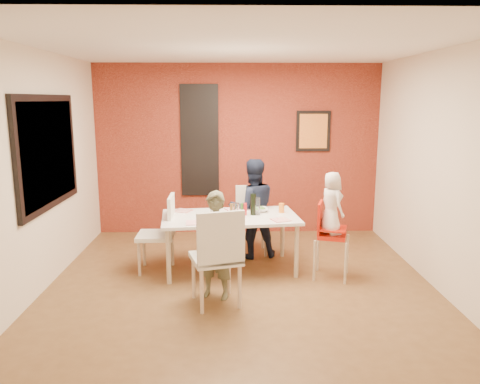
{
  "coord_description": "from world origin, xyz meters",
  "views": [
    {
      "loc": [
        -0.11,
        -5.21,
        2.15
      ],
      "look_at": [
        0.0,
        0.3,
        1.05
      ],
      "focal_mm": 35.0,
      "sensor_mm": 36.0,
      "label": 1
    }
  ],
  "objects_px": {
    "wine_bottle": "(253,204)",
    "paper_towel_roll": "(215,207)",
    "dining_table": "(230,221)",
    "chair_near": "(218,253)",
    "chair_far": "(251,215)",
    "high_chair": "(329,233)",
    "chair_left": "(162,229)",
    "toddler": "(332,203)",
    "child_near": "(216,245)",
    "child_far": "(253,208)"
  },
  "relations": [
    {
      "from": "child_near",
      "to": "chair_left",
      "type": "bearing_deg",
      "value": 149.35
    },
    {
      "from": "dining_table",
      "to": "wine_bottle",
      "type": "xyz_separation_m",
      "value": [
        0.29,
        0.04,
        0.2
      ]
    },
    {
      "from": "chair_left",
      "to": "toddler",
      "type": "height_order",
      "value": "toddler"
    },
    {
      "from": "wine_bottle",
      "to": "paper_towel_roll",
      "type": "height_order",
      "value": "wine_bottle"
    },
    {
      "from": "dining_table",
      "to": "child_far",
      "type": "bearing_deg",
      "value": 57.92
    },
    {
      "from": "high_chair",
      "to": "child_near",
      "type": "xyz_separation_m",
      "value": [
        -1.34,
        -0.58,
        0.03
      ]
    },
    {
      "from": "child_far",
      "to": "paper_towel_roll",
      "type": "distance_m",
      "value": 0.74
    },
    {
      "from": "chair_near",
      "to": "chair_far",
      "type": "relative_size",
      "value": 1.13
    },
    {
      "from": "child_near",
      "to": "child_far",
      "type": "bearing_deg",
      "value": 90.66
    },
    {
      "from": "child_far",
      "to": "child_near",
      "type": "bearing_deg",
      "value": 59.48
    },
    {
      "from": "chair_near",
      "to": "wine_bottle",
      "type": "bearing_deg",
      "value": -125.95
    },
    {
      "from": "chair_far",
      "to": "child_near",
      "type": "height_order",
      "value": "child_near"
    },
    {
      "from": "chair_left",
      "to": "chair_near",
      "type": "bearing_deg",
      "value": 33.28
    },
    {
      "from": "chair_far",
      "to": "wine_bottle",
      "type": "xyz_separation_m",
      "value": [
        -0.01,
        -0.7,
        0.32
      ]
    },
    {
      "from": "chair_far",
      "to": "high_chair",
      "type": "distance_m",
      "value": 1.36
    },
    {
      "from": "chair_near",
      "to": "wine_bottle",
      "type": "relative_size",
      "value": 3.89
    },
    {
      "from": "toddler",
      "to": "child_near",
      "type": "bearing_deg",
      "value": 90.64
    },
    {
      "from": "chair_far",
      "to": "high_chair",
      "type": "xyz_separation_m",
      "value": [
        0.89,
        -1.03,
        0.04
      ]
    },
    {
      "from": "chair_near",
      "to": "child_near",
      "type": "xyz_separation_m",
      "value": [
        -0.03,
        0.25,
        0.0
      ]
    },
    {
      "from": "chair_near",
      "to": "chair_left",
      "type": "height_order",
      "value": "chair_near"
    },
    {
      "from": "paper_towel_roll",
      "to": "child_near",
      "type": "bearing_deg",
      "value": -87.07
    },
    {
      "from": "child_near",
      "to": "wine_bottle",
      "type": "height_order",
      "value": "child_near"
    },
    {
      "from": "child_near",
      "to": "toddler",
      "type": "distance_m",
      "value": 1.51
    },
    {
      "from": "chair_near",
      "to": "high_chair",
      "type": "relative_size",
      "value": 1.13
    },
    {
      "from": "chair_near",
      "to": "toddler",
      "type": "distance_m",
      "value": 1.6
    },
    {
      "from": "dining_table",
      "to": "child_near",
      "type": "height_order",
      "value": "child_near"
    },
    {
      "from": "chair_near",
      "to": "child_near",
      "type": "relative_size",
      "value": 0.89
    },
    {
      "from": "child_near",
      "to": "paper_towel_roll",
      "type": "xyz_separation_m",
      "value": [
        -0.04,
        0.83,
        0.24
      ]
    },
    {
      "from": "child_near",
      "to": "child_far",
      "type": "relative_size",
      "value": 0.87
    },
    {
      "from": "chair_near",
      "to": "chair_left",
      "type": "relative_size",
      "value": 1.09
    },
    {
      "from": "high_chair",
      "to": "wine_bottle",
      "type": "height_order",
      "value": "wine_bottle"
    },
    {
      "from": "toddler",
      "to": "wine_bottle",
      "type": "relative_size",
      "value": 2.77
    },
    {
      "from": "chair_far",
      "to": "chair_left",
      "type": "xyz_separation_m",
      "value": [
        -1.15,
        -0.77,
        0.02
      ]
    },
    {
      "from": "dining_table",
      "to": "child_near",
      "type": "xyz_separation_m",
      "value": [
        -0.15,
        -0.87,
        -0.05
      ]
    },
    {
      "from": "dining_table",
      "to": "chair_far",
      "type": "relative_size",
      "value": 1.9
    },
    {
      "from": "child_far",
      "to": "dining_table",
      "type": "bearing_deg",
      "value": 46.0
    },
    {
      "from": "child_near",
      "to": "wine_bottle",
      "type": "distance_m",
      "value": 1.04
    },
    {
      "from": "dining_table",
      "to": "paper_towel_roll",
      "type": "distance_m",
      "value": 0.27
    },
    {
      "from": "chair_left",
      "to": "child_far",
      "type": "distance_m",
      "value": 1.28
    },
    {
      "from": "chair_far",
      "to": "chair_left",
      "type": "bearing_deg",
      "value": -148.87
    },
    {
      "from": "dining_table",
      "to": "wine_bottle",
      "type": "height_order",
      "value": "wine_bottle"
    },
    {
      "from": "dining_table",
      "to": "chair_far",
      "type": "xyz_separation_m",
      "value": [
        0.3,
        0.74,
        -0.12
      ]
    },
    {
      "from": "chair_left",
      "to": "wine_bottle",
      "type": "distance_m",
      "value": 1.18
    },
    {
      "from": "wine_bottle",
      "to": "paper_towel_roll",
      "type": "xyz_separation_m",
      "value": [
        -0.49,
        -0.07,
        -0.01
      ]
    },
    {
      "from": "dining_table",
      "to": "paper_towel_roll",
      "type": "relative_size",
      "value": 7.16
    },
    {
      "from": "child_far",
      "to": "wine_bottle",
      "type": "xyz_separation_m",
      "value": [
        -0.01,
        -0.45,
        0.16
      ]
    },
    {
      "from": "chair_near",
      "to": "toddler",
      "type": "xyz_separation_m",
      "value": [
        1.34,
        0.81,
        0.34
      ]
    },
    {
      "from": "chair_far",
      "to": "child_near",
      "type": "distance_m",
      "value": 1.67
    },
    {
      "from": "dining_table",
      "to": "chair_near",
      "type": "distance_m",
      "value": 1.13
    },
    {
      "from": "chair_near",
      "to": "chair_far",
      "type": "height_order",
      "value": "chair_near"
    }
  ]
}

